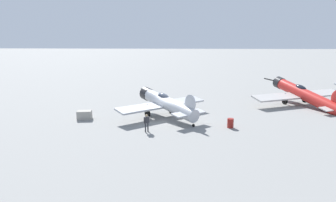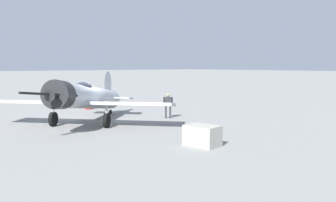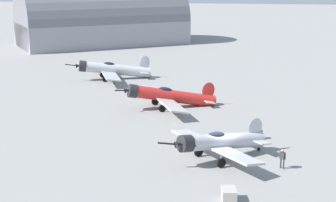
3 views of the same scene
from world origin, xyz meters
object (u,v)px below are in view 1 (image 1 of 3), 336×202
airplane_mid_apron (303,94)px  equipment_crate (84,115)px  fuel_drum (230,123)px  ground_crew_mechanic (147,121)px  airplane_foreground (165,103)px

airplane_mid_apron → equipment_crate: 25.61m
fuel_drum → equipment_crate: bearing=171.3°
ground_crew_mechanic → equipment_crate: size_ratio=1.03×
ground_crew_mechanic → equipment_crate: bearing=12.6°
ground_crew_mechanic → equipment_crate: 7.84m
airplane_foreground → fuel_drum: size_ratio=10.54×
airplane_foreground → airplane_mid_apron: (16.31, 6.59, -0.17)m
airplane_mid_apron → fuel_drum: airplane_mid_apron is taller
equipment_crate → airplane_mid_apron: bearing=17.6°
airplane_mid_apron → airplane_foreground: bearing=87.8°
airplane_foreground → ground_crew_mechanic: (-1.29, -5.04, -0.57)m
equipment_crate → fuel_drum: bearing=-8.7°
airplane_foreground → fuel_drum: bearing=-159.2°
fuel_drum → ground_crew_mechanic: bearing=-167.3°
airplane_mid_apron → ground_crew_mechanic: (-17.60, -11.63, -0.40)m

